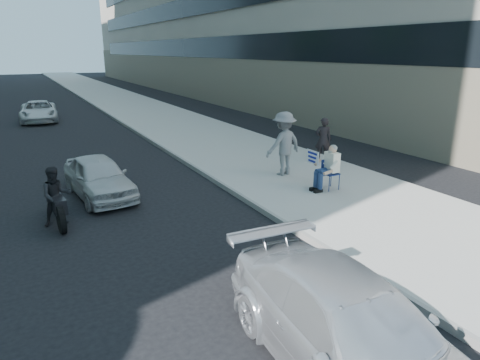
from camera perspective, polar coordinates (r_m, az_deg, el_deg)
ground at (r=7.74m, az=6.96°, el=-14.48°), size 160.00×160.00×0.00m
near_sidewalk at (r=26.85m, az=-10.61°, el=8.21°), size 5.00×120.00×0.15m
seated_protester at (r=12.45m, az=11.59°, el=1.95°), size 0.83×1.12×1.31m
jogger at (r=13.72m, az=5.85°, el=4.85°), size 1.41×0.94×2.03m
pedestrian_woman at (r=15.64m, az=11.03°, el=5.31°), size 0.70×0.65×1.60m
parked_sedan at (r=5.83m, az=14.70°, el=-19.05°), size 2.01×4.51×1.28m
white_sedan_near at (r=12.74m, az=-18.33°, el=0.41°), size 1.73×3.54×1.16m
white_sedan_far at (r=27.95m, az=-25.26°, el=8.30°), size 2.23×4.36×1.18m
motorcycle at (r=11.05m, az=-23.26°, el=-2.30°), size 0.74×2.05×1.42m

